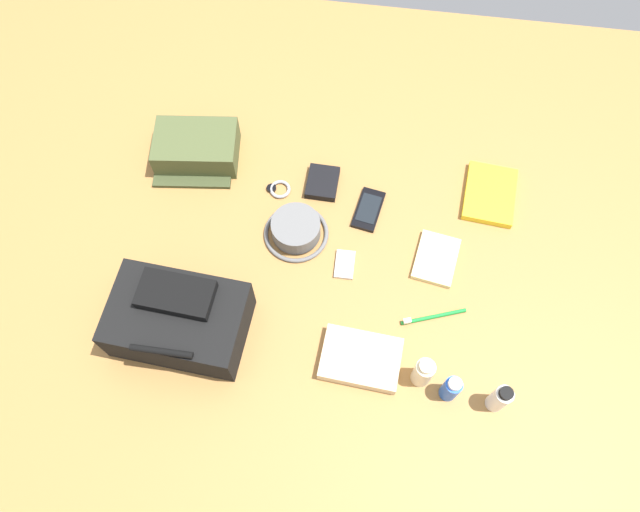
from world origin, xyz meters
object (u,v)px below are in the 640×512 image
at_px(folded_towel, 361,359).
at_px(toothpaste_tube, 500,398).
at_px(paperback_novel, 490,194).
at_px(wristwatch, 279,189).
at_px(lotion_bottle, 423,372).
at_px(toothbrush, 430,317).
at_px(deodorant_spray, 451,388).
at_px(media_player, 345,265).
at_px(wallet, 322,183).
at_px(backpack, 179,319).
at_px(notepad, 436,259).
at_px(cell_phone, 368,210).
at_px(toiletry_pouch, 196,149).
at_px(bucket_hat, 296,230).

bearing_deg(folded_towel, toothpaste_tube, 169.51).
height_order(paperback_novel, wristwatch, paperback_novel).
xyz_separation_m(lotion_bottle, toothbrush, (-0.02, -0.16, -0.05)).
relative_size(deodorant_spray, toothbrush, 0.61).
xyz_separation_m(paperback_novel, media_player, (0.39, 0.28, -0.00)).
height_order(toothpaste_tube, wallet, toothpaste_tube).
bearing_deg(paperback_novel, lotion_bottle, 73.65).
bearing_deg(wallet, toothbrush, 133.40).
bearing_deg(deodorant_spray, paperback_novel, -99.10).
bearing_deg(backpack, lotion_bottle, 175.51).
height_order(notepad, folded_towel, folded_towel).
xyz_separation_m(cell_phone, folded_towel, (-0.02, 0.45, 0.01)).
height_order(wristwatch, wallet, wallet).
height_order(backpack, toothpaste_tube, backpack).
height_order(toothpaste_tube, paperback_novel, toothpaste_tube).
height_order(toiletry_pouch, media_player, toiletry_pouch).
bearing_deg(paperback_novel, toiletry_pouch, -1.26).
relative_size(toiletry_pouch, lotion_bottle, 2.20).
distance_m(paperback_novel, notepad, 0.27).
distance_m(toothpaste_tube, paperback_novel, 0.61).
relative_size(toothpaste_tube, wristwatch, 1.70).
bearing_deg(wristwatch, deodorant_spray, 134.26).
bearing_deg(notepad, lotion_bottle, 95.61).
relative_size(bucket_hat, notepad, 1.23).
distance_m(deodorant_spray, folded_towel, 0.23).
relative_size(lotion_bottle, folded_towel, 0.59).
relative_size(toiletry_pouch, toothbrush, 1.51).
bearing_deg(toothpaste_tube, backpack, -6.23).
relative_size(bucket_hat, paperback_novel, 0.90).
distance_m(deodorant_spray, toothbrush, 0.21).
bearing_deg(folded_towel, bucket_hat, -57.19).
bearing_deg(wristwatch, paperback_novel, -174.05).
relative_size(wallet, folded_towel, 0.55).
bearing_deg(lotion_bottle, bucket_hat, -44.22).
relative_size(bucket_hat, cell_phone, 1.28).
bearing_deg(lotion_bottle, notepad, -93.75).
bearing_deg(bucket_hat, deodorant_spray, 138.50).
distance_m(toiletry_pouch, toothpaste_tube, 1.09).
bearing_deg(lotion_bottle, toothpaste_tube, 168.05).
relative_size(notepad, folded_towel, 0.75).
bearing_deg(deodorant_spray, notepad, -82.47).
relative_size(bucket_hat, toothpaste_tube, 1.53).
bearing_deg(toiletry_pouch, bucket_hat, 146.43).
relative_size(backpack, cell_phone, 2.44).
distance_m(toothpaste_tube, cell_phone, 0.63).
distance_m(media_player, wallet, 0.27).
bearing_deg(lotion_bottle, paperback_novel, -106.35).
bearing_deg(toiletry_pouch, cell_phone, 167.57).
bearing_deg(toothpaste_tube, deodorant_spray, -4.98).
bearing_deg(deodorant_spray, media_player, -46.64).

